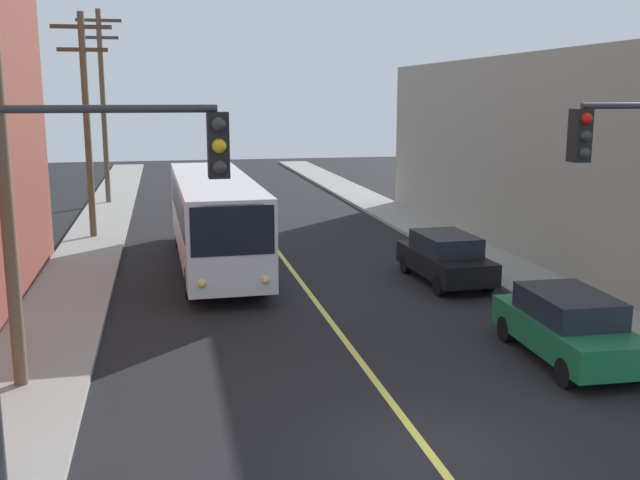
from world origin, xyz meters
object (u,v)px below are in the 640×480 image
(parked_car_black, at_px, (445,257))
(utility_pole_mid, at_px, (86,115))
(parked_car_green, at_px, (567,325))
(city_bus, at_px, (214,216))
(utility_pole_far, at_px, (103,98))
(traffic_signal_left_corner, at_px, (88,214))

(parked_car_black, height_order, utility_pole_mid, utility_pole_mid)
(parked_car_green, bearing_deg, city_bus, 122.47)
(utility_pole_far, relative_size, traffic_signal_left_corner, 1.74)
(parked_car_black, height_order, utility_pole_far, utility_pole_far)
(parked_car_green, bearing_deg, utility_pole_mid, 124.51)
(utility_pole_mid, bearing_deg, traffic_signal_left_corner, -84.76)
(city_bus, bearing_deg, utility_pole_far, 106.26)
(parked_car_black, relative_size, traffic_signal_left_corner, 0.74)
(utility_pole_mid, relative_size, traffic_signal_left_corner, 1.54)
(parked_car_green, distance_m, parked_car_black, 7.42)
(city_bus, height_order, utility_pole_far, utility_pole_far)
(parked_car_green, height_order, parked_car_black, same)
(parked_car_black, height_order, traffic_signal_left_corner, traffic_signal_left_corner)
(parked_car_green, distance_m, utility_pole_far, 30.81)
(city_bus, relative_size, utility_pole_mid, 1.32)
(parked_car_black, xyz_separation_m, utility_pole_mid, (-11.94, 10.02, 4.41))
(parked_car_green, bearing_deg, parked_car_black, 90.41)
(parked_car_green, xyz_separation_m, traffic_signal_left_corner, (-10.09, -3.34, 3.46))
(utility_pole_far, bearing_deg, utility_pole_mid, -89.59)
(city_bus, bearing_deg, parked_car_black, -28.96)
(traffic_signal_left_corner, bearing_deg, parked_car_black, 47.01)
(parked_car_green, distance_m, utility_pole_mid, 21.63)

